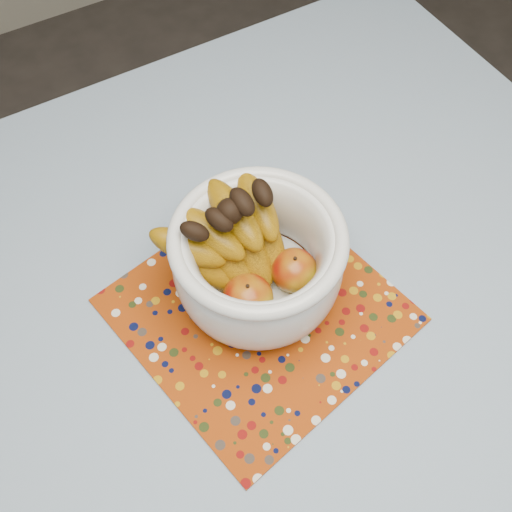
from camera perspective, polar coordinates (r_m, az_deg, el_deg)
The scene contains 4 objects.
table at distance 0.90m, azimuth 2.70°, elevation -13.44°, with size 1.20×1.20×0.75m.
tablecloth at distance 0.82m, azimuth 2.93°, elevation -11.59°, with size 1.32×1.32×0.01m, color slate.
placemat at distance 0.85m, azimuth 0.22°, elevation -5.15°, with size 0.35×0.35×0.00m, color #8C3107.
fruit_bowl at distance 0.80m, azimuth -0.90°, elevation 0.11°, with size 0.27×0.24×0.19m.
Camera 1 is at (-0.18, -0.23, 1.52)m, focal length 42.00 mm.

